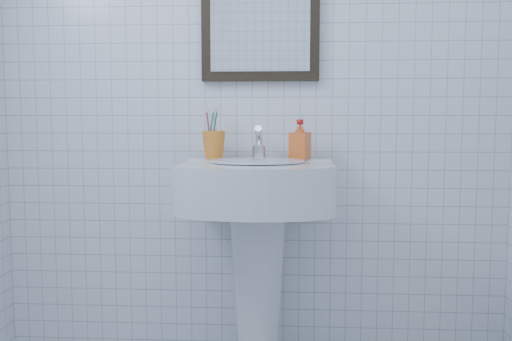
{
  "coord_description": "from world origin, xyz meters",
  "views": [
    {
      "loc": [
        0.17,
        -1.27,
        1.08
      ],
      "look_at": [
        0.04,
        0.86,
        0.89
      ],
      "focal_mm": 40.0,
      "sensor_mm": 36.0,
      "label": 1
    }
  ],
  "objects": [
    {
      "name": "soap_dispenser",
      "position": [
        0.2,
        1.1,
        0.99
      ],
      "size": [
        0.1,
        0.1,
        0.16
      ],
      "primitive_type": "imported",
      "rotation": [
        0.0,
        0.0,
        -0.4
      ],
      "color": "#E65A16",
      "rests_on": "washbasin"
    },
    {
      "name": "wall_mirror",
      "position": [
        0.04,
        1.18,
        1.55
      ],
      "size": [
        0.5,
        0.04,
        0.62
      ],
      "color": "black",
      "rests_on": "wall_back"
    },
    {
      "name": "wall_back",
      "position": [
        0.0,
        1.2,
        1.25
      ],
      "size": [
        2.2,
        0.02,
        2.5
      ],
      "primitive_type": "cube",
      "color": "white",
      "rests_on": "ground"
    },
    {
      "name": "toothbrush_cup",
      "position": [
        -0.15,
        1.1,
        0.97
      ],
      "size": [
        0.11,
        0.11,
        0.12
      ],
      "primitive_type": null,
      "rotation": [
        0.0,
        0.0,
        -0.15
      ],
      "color": "orange",
      "rests_on": "washbasin"
    },
    {
      "name": "washbasin",
      "position": [
        0.04,
        0.99,
        0.62
      ],
      "size": [
        0.6,
        0.44,
        0.92
      ],
      "color": "silver",
      "rests_on": "ground"
    },
    {
      "name": "faucet",
      "position": [
        0.04,
        1.1,
        0.97
      ],
      "size": [
        0.06,
        0.12,
        0.14
      ],
      "color": "silver",
      "rests_on": "washbasin"
    }
  ]
}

